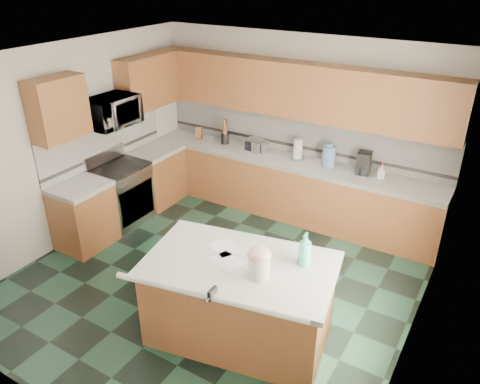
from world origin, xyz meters
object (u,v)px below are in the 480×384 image
Objects in this scene: treat_jar at (259,267)px; soap_bottle_island at (305,249)px; island_base at (240,302)px; knife_block at (199,133)px; island_top at (240,266)px; coffee_maker at (364,163)px; toaster_oven at (256,145)px.

soap_bottle_island is (0.28, 0.40, 0.07)m from treat_jar.
knife_block is at bearing 121.13° from island_base.
island_top is (-0.00, 0.00, 0.46)m from island_base.
island_top is 2.76m from coffee_maker.
island_base is 0.92m from soap_bottle_island.
knife_block is at bearing -159.09° from toaster_oven.
treat_jar is 3.88m from knife_block.
toaster_oven is at bearing 105.46° from island_base.
treat_jar reaches higher than knife_block.
island_top reaches higher than island_base.
coffee_maker reaches higher than island_top.
island_base is at bearing -152.35° from soap_bottle_island.
coffee_maker is at bearing 84.54° from treat_jar.
toaster_oven is at bearing 105.46° from island_top.
toaster_oven is (-1.60, 2.79, -0.01)m from treat_jar.
treat_jar is (0.27, -0.09, 0.60)m from island_base.
treat_jar is 0.50m from soap_bottle_island.
knife_block is at bearing 130.42° from treat_jar.
knife_block reaches higher than island_top.
knife_block is (-2.43, 2.70, 0.13)m from island_top.
treat_jar is at bearing -67.51° from knife_block.
soap_bottle_island is at bearing 18.31° from island_base.
coffee_maker is (0.09, 2.82, 0.05)m from treat_jar.
island_top is at bearing 169.15° from island_base.
knife_block is 0.60× the size of coffee_maker.
island_base is 0.95× the size of island_top.
island_top is 3.63m from knife_block.
knife_block is (-2.98, 2.39, -0.08)m from soap_bottle_island.
soap_bottle_island is 3.82m from knife_block.
treat_jar reaches higher than island_base.
soap_bottle_island is (0.55, 0.31, 0.21)m from island_top.
coffee_maker reaches higher than toaster_oven.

